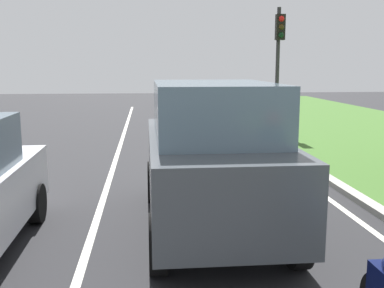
# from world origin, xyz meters

# --- Properties ---
(ground_plane) EXTENTS (60.00, 60.00, 0.00)m
(ground_plane) POSITION_xyz_m (0.00, 14.00, 0.00)
(ground_plane) COLOR #262628
(lane_line_center) EXTENTS (0.12, 32.00, 0.01)m
(lane_line_center) POSITION_xyz_m (-0.70, 14.00, 0.00)
(lane_line_center) COLOR silver
(lane_line_center) RESTS_ON ground
(lane_line_right_edge) EXTENTS (0.12, 32.00, 0.01)m
(lane_line_right_edge) POSITION_xyz_m (3.60, 14.00, 0.00)
(lane_line_right_edge) COLOR silver
(lane_line_right_edge) RESTS_ON ground
(curb_right) EXTENTS (0.24, 48.00, 0.12)m
(curb_right) POSITION_xyz_m (4.10, 14.00, 0.06)
(curb_right) COLOR #9E9B93
(curb_right) RESTS_ON ground
(car_suv_ahead) EXTENTS (1.97, 4.50, 2.28)m
(car_suv_ahead) POSITION_xyz_m (1.14, 8.44, 1.17)
(car_suv_ahead) COLOR #474C51
(car_suv_ahead) RESTS_ON ground
(traffic_light_near_right) EXTENTS (0.32, 0.50, 4.58)m
(traffic_light_near_right) POSITION_xyz_m (4.97, 18.29, 3.09)
(traffic_light_near_right) COLOR #2D2D2D
(traffic_light_near_right) RESTS_ON ground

